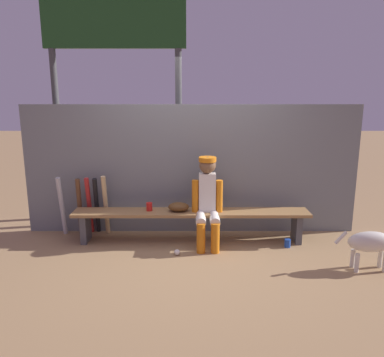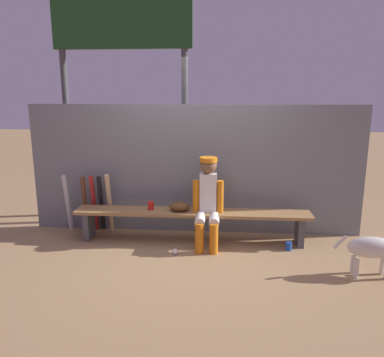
{
  "view_description": "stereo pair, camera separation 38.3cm",
  "coord_description": "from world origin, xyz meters",
  "px_view_note": "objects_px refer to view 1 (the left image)",
  "views": [
    {
      "loc": [
        0.01,
        -4.91,
        2.0
      ],
      "look_at": [
        0.0,
        0.0,
        0.88
      ],
      "focal_mm": 35.8,
      "sensor_mm": 36.0,
      "label": 1
    },
    {
      "loc": [
        0.39,
        -4.9,
        2.0
      ],
      "look_at": [
        0.0,
        0.0,
        0.88
      ],
      "focal_mm": 35.8,
      "sensor_mm": 36.0,
      "label": 2
    }
  ],
  "objects_px": {
    "bat_aluminum_black": "(98,206)",
    "bat_aluminum_silver": "(63,206)",
    "bat_wood_natural": "(107,205)",
    "cup_on_bench": "(150,207)",
    "dugout_bench": "(192,217)",
    "baseball_glove": "(179,207)",
    "bat_wood_dark": "(81,207)",
    "player_seated": "(208,199)",
    "dog": "(377,242)",
    "scoreboard": "(119,42)",
    "bat_aluminum_red": "(90,206)",
    "baseball": "(178,252)",
    "cup_on_ground": "(288,243)"
  },
  "relations": [
    {
      "from": "bat_aluminum_black",
      "to": "bat_aluminum_silver",
      "type": "relative_size",
      "value": 0.99
    },
    {
      "from": "bat_wood_natural",
      "to": "cup_on_bench",
      "type": "relative_size",
      "value": 8.09
    },
    {
      "from": "dugout_bench",
      "to": "cup_on_bench",
      "type": "height_order",
      "value": "cup_on_bench"
    },
    {
      "from": "baseball_glove",
      "to": "bat_wood_dark",
      "type": "height_order",
      "value": "bat_wood_dark"
    },
    {
      "from": "dugout_bench",
      "to": "bat_aluminum_black",
      "type": "bearing_deg",
      "value": 167.9
    },
    {
      "from": "player_seated",
      "to": "dog",
      "type": "distance_m",
      "value": 2.04
    },
    {
      "from": "dugout_bench",
      "to": "scoreboard",
      "type": "xyz_separation_m",
      "value": [
        -1.07,
        1.0,
        2.36
      ]
    },
    {
      "from": "player_seated",
      "to": "scoreboard",
      "type": "xyz_separation_m",
      "value": [
        -1.28,
        1.11,
        2.08
      ]
    },
    {
      "from": "bat_aluminum_red",
      "to": "bat_aluminum_silver",
      "type": "bearing_deg",
      "value": -173.72
    },
    {
      "from": "bat_wood_natural",
      "to": "cup_on_bench",
      "type": "xyz_separation_m",
      "value": [
        0.64,
        -0.21,
        0.04
      ]
    },
    {
      "from": "bat_wood_dark",
      "to": "player_seated",
      "type": "bearing_deg",
      "value": -11.69
    },
    {
      "from": "baseball",
      "to": "scoreboard",
      "type": "height_order",
      "value": "scoreboard"
    },
    {
      "from": "baseball",
      "to": "cup_on_ground",
      "type": "relative_size",
      "value": 0.67
    },
    {
      "from": "baseball_glove",
      "to": "bat_wood_dark",
      "type": "xyz_separation_m",
      "value": [
        -1.41,
        0.26,
        -0.08
      ]
    },
    {
      "from": "baseball_glove",
      "to": "cup_on_bench",
      "type": "height_order",
      "value": "baseball_glove"
    },
    {
      "from": "dugout_bench",
      "to": "cup_on_ground",
      "type": "distance_m",
      "value": 1.32
    },
    {
      "from": "baseball_glove",
      "to": "bat_wood_natural",
      "type": "distance_m",
      "value": 1.06
    },
    {
      "from": "bat_aluminum_black",
      "to": "cup_on_ground",
      "type": "xyz_separation_m",
      "value": [
        2.61,
        -0.49,
        -0.36
      ]
    },
    {
      "from": "bat_aluminum_black",
      "to": "dugout_bench",
      "type": "bearing_deg",
      "value": -12.1
    },
    {
      "from": "bat_aluminum_silver",
      "to": "scoreboard",
      "type": "bearing_deg",
      "value": 46.09
    },
    {
      "from": "baseball",
      "to": "scoreboard",
      "type": "xyz_separation_m",
      "value": [
        -0.89,
        1.46,
        2.68
      ]
    },
    {
      "from": "dugout_bench",
      "to": "bat_aluminum_red",
      "type": "bearing_deg",
      "value": 169.45
    },
    {
      "from": "player_seated",
      "to": "bat_aluminum_silver",
      "type": "height_order",
      "value": "player_seated"
    },
    {
      "from": "bat_aluminum_red",
      "to": "bat_aluminum_black",
      "type": "bearing_deg",
      "value": 10.86
    },
    {
      "from": "player_seated",
      "to": "scoreboard",
      "type": "distance_m",
      "value": 2.69
    },
    {
      "from": "baseball_glove",
      "to": "baseball",
      "type": "xyz_separation_m",
      "value": [
        -0.01,
        -0.45,
        -0.45
      ]
    },
    {
      "from": "bat_aluminum_red",
      "to": "cup_on_bench",
      "type": "distance_m",
      "value": 0.91
    },
    {
      "from": "bat_aluminum_black",
      "to": "bat_wood_dark",
      "type": "distance_m",
      "value": 0.24
    },
    {
      "from": "bat_aluminum_red",
      "to": "cup_on_bench",
      "type": "relative_size",
      "value": 7.78
    },
    {
      "from": "cup_on_bench",
      "to": "bat_wood_natural",
      "type": "bearing_deg",
      "value": 161.89
    },
    {
      "from": "bat_aluminum_red",
      "to": "bat_wood_natural",
      "type": "bearing_deg",
      "value": -8.68
    },
    {
      "from": "bat_wood_natural",
      "to": "baseball",
      "type": "relative_size",
      "value": 12.02
    },
    {
      "from": "bat_wood_dark",
      "to": "scoreboard",
      "type": "bearing_deg",
      "value": 55.43
    },
    {
      "from": "player_seated",
      "to": "bat_wood_natural",
      "type": "xyz_separation_m",
      "value": [
        -1.41,
        0.34,
        -0.19
      ]
    },
    {
      "from": "dugout_bench",
      "to": "baseball",
      "type": "relative_size",
      "value": 42.83
    },
    {
      "from": "baseball",
      "to": "cup_on_ground",
      "type": "bearing_deg",
      "value": 9.8
    },
    {
      "from": "cup_on_bench",
      "to": "bat_wood_dark",
      "type": "bearing_deg",
      "value": 166.63
    },
    {
      "from": "bat_aluminum_black",
      "to": "bat_aluminum_silver",
      "type": "xyz_separation_m",
      "value": [
        -0.47,
        -0.06,
        0.01
      ]
    },
    {
      "from": "baseball_glove",
      "to": "bat_wood_natural",
      "type": "height_order",
      "value": "bat_wood_natural"
    },
    {
      "from": "bat_wood_natural",
      "to": "bat_aluminum_silver",
      "type": "height_order",
      "value": "bat_wood_natural"
    },
    {
      "from": "bat_wood_dark",
      "to": "bat_aluminum_red",
      "type": "bearing_deg",
      "value": 1.58
    },
    {
      "from": "dugout_bench",
      "to": "bat_wood_dark",
      "type": "bearing_deg",
      "value": 170.48
    },
    {
      "from": "dugout_bench",
      "to": "baseball_glove",
      "type": "distance_m",
      "value": 0.22
    },
    {
      "from": "bat_aluminum_silver",
      "to": "baseball",
      "type": "height_order",
      "value": "bat_aluminum_silver"
    },
    {
      "from": "bat_aluminum_black",
      "to": "bat_aluminum_red",
      "type": "distance_m",
      "value": 0.1
    },
    {
      "from": "bat_aluminum_black",
      "to": "baseball",
      "type": "xyz_separation_m",
      "value": [
        1.17,
        -0.74,
        -0.38
      ]
    },
    {
      "from": "cup_on_bench",
      "to": "bat_aluminum_silver",
      "type": "bearing_deg",
      "value": 170.76
    },
    {
      "from": "baseball_glove",
      "to": "player_seated",
      "type": "bearing_deg",
      "value": -15.5
    },
    {
      "from": "baseball",
      "to": "player_seated",
      "type": "bearing_deg",
      "value": 41.79
    },
    {
      "from": "bat_aluminum_black",
      "to": "baseball",
      "type": "height_order",
      "value": "bat_aluminum_black"
    }
  ]
}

